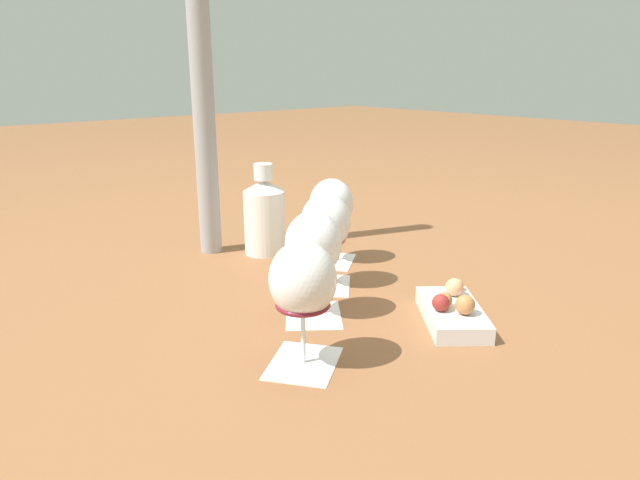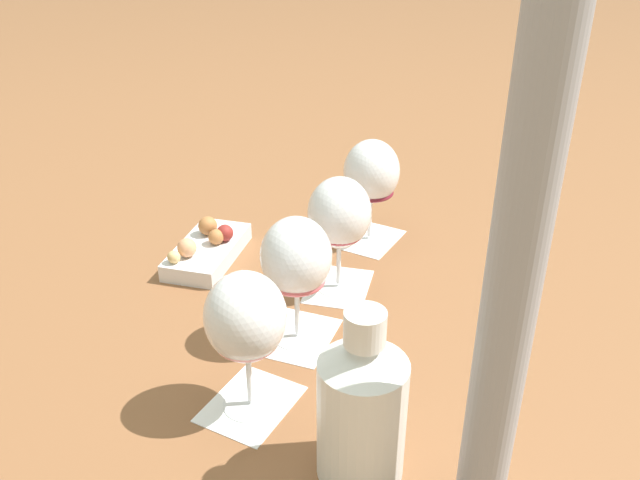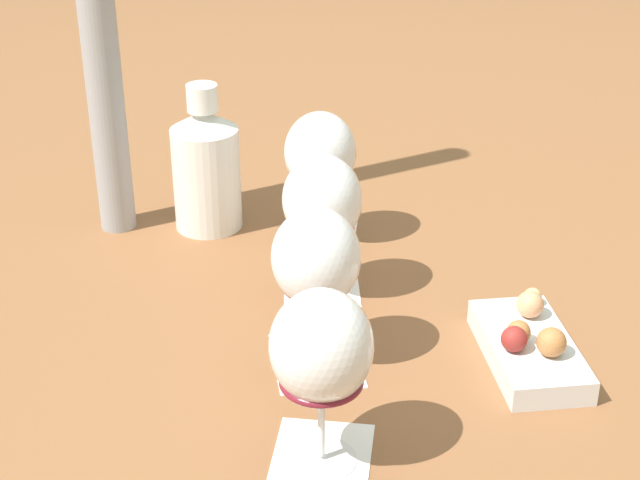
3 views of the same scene
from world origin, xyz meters
The scene contains 12 objects.
ground_plane centered at (0.00, 0.00, 0.00)m, with size 8.00×8.00×0.00m, color brown.
tasting_card_0 centered at (-0.15, 0.16, 0.00)m, with size 0.15×0.15×0.00m.
tasting_card_1 centered at (-0.05, 0.05, 0.00)m, with size 0.15×0.15×0.00m.
tasting_card_2 centered at (0.04, -0.05, 0.00)m, with size 0.15×0.15×0.00m.
tasting_card_3 centered at (0.16, -0.17, 0.00)m, with size 0.14×0.15×0.00m.
wine_glass_0 centered at (-0.15, 0.16, 0.12)m, with size 0.10×0.10×0.18m.
wine_glass_1 centered at (-0.05, 0.05, 0.12)m, with size 0.10×0.10×0.18m.
wine_glass_2 centered at (0.04, -0.05, 0.12)m, with size 0.10×0.10×0.18m.
wine_glass_3 centered at (0.16, -0.17, 0.12)m, with size 0.10×0.10×0.18m.
ceramic_vase centered at (-0.30, 0.09, 0.09)m, with size 0.09×0.09×0.21m.
snack_dish centered at (0.21, 0.11, 0.02)m, with size 0.19×0.18×0.06m.
umbrella_pole centered at (-0.39, 0.00, 0.40)m, with size 0.05×0.05×0.79m.
Camera 1 is at (0.73, -0.64, 0.41)m, focal length 32.00 mm.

